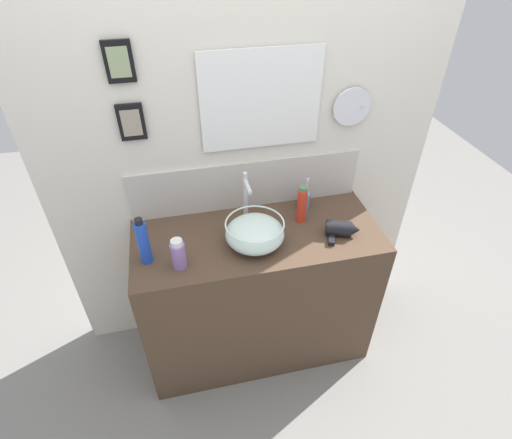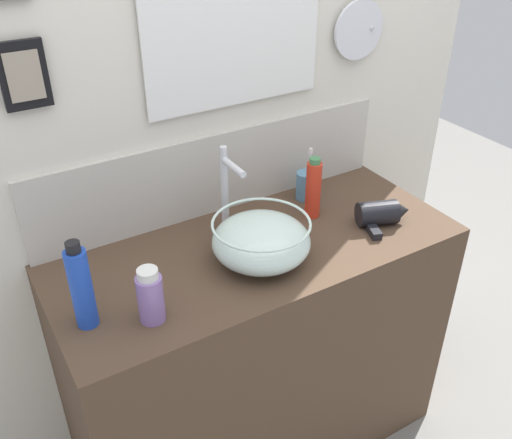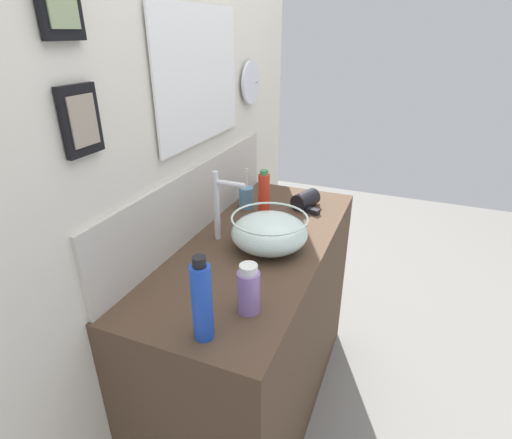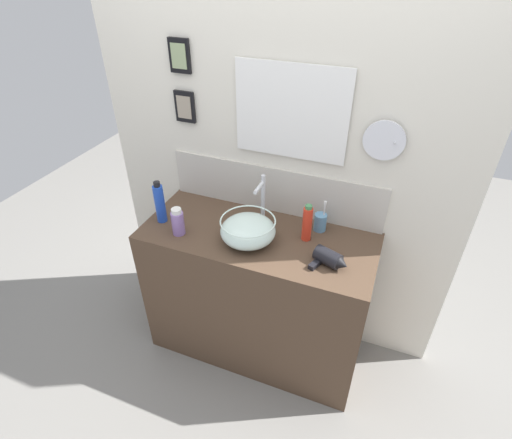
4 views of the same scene
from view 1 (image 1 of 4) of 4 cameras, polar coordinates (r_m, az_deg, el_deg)
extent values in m
plane|color=gray|center=(2.65, 0.19, -16.84)|extent=(6.00, 6.00, 0.00)
cube|color=#4C3828|center=(2.30, 0.21, -10.57)|extent=(1.25, 0.52, 0.88)
cube|color=silver|center=(2.07, -1.57, 8.81)|extent=(2.02, 0.06, 2.31)
cube|color=beige|center=(2.11, -1.30, 4.96)|extent=(1.22, 0.02, 0.27)
cube|color=white|center=(1.92, 0.73, 16.71)|extent=(0.51, 0.01, 0.41)
cube|color=white|center=(1.91, 0.78, 16.63)|extent=(0.57, 0.01, 0.47)
cylinder|color=silver|center=(2.07, 13.54, 15.37)|extent=(0.19, 0.01, 0.19)
cylinder|color=silver|center=(2.11, 14.61, 15.57)|extent=(0.01, 0.06, 0.01)
cube|color=black|center=(1.80, -18.99, 20.54)|extent=(0.11, 0.02, 0.17)
cube|color=gray|center=(1.79, -19.00, 20.46)|extent=(0.08, 0.01, 0.12)
cube|color=black|center=(1.89, -17.36, 13.13)|extent=(0.11, 0.02, 0.17)
cube|color=gray|center=(1.88, -17.37, 13.02)|extent=(0.08, 0.01, 0.12)
ellipsoid|color=silver|center=(1.90, -0.17, -2.01)|extent=(0.28, 0.28, 0.13)
torus|color=silver|center=(1.86, -0.18, -0.57)|extent=(0.28, 0.28, 0.01)
torus|color=#B2B7BC|center=(1.94, -0.17, -3.40)|extent=(0.11, 0.11, 0.01)
cylinder|color=silver|center=(2.03, -1.49, 3.03)|extent=(0.02, 0.02, 0.25)
cylinder|color=silver|center=(1.92, -1.20, 4.79)|extent=(0.02, 0.12, 0.02)
cylinder|color=silver|center=(1.95, -1.56, 6.33)|extent=(0.02, 0.02, 0.03)
cylinder|color=black|center=(2.01, 11.70, -1.22)|extent=(0.15, 0.12, 0.08)
cone|color=black|center=(2.02, 14.03, -1.42)|extent=(0.07, 0.08, 0.07)
cube|color=black|center=(1.99, 10.73, -2.66)|extent=(0.06, 0.09, 0.02)
cylinder|color=#598CB2|center=(2.16, 6.79, 2.72)|extent=(0.07, 0.07, 0.10)
cylinder|color=white|center=(2.14, 7.22, 3.59)|extent=(0.01, 0.01, 0.16)
cube|color=white|center=(2.09, 7.41, 5.59)|extent=(0.01, 0.01, 0.02)
cylinder|color=red|center=(2.04, 6.54, 1.95)|extent=(0.05, 0.05, 0.19)
cylinder|color=#3F7F4C|center=(1.98, 6.76, 4.36)|extent=(0.03, 0.03, 0.02)
cylinder|color=#8C6BB2|center=(1.82, -11.00, -5.07)|extent=(0.07, 0.07, 0.13)
cylinder|color=silver|center=(1.77, -11.29, -3.25)|extent=(0.05, 0.05, 0.02)
cylinder|color=blue|center=(1.85, -15.78, -3.24)|extent=(0.05, 0.05, 0.22)
cylinder|color=black|center=(1.78, -16.44, -0.27)|extent=(0.03, 0.03, 0.03)
camera|label=2|loc=(0.57, -52.56, -13.47)|focal=40.00mm
camera|label=3|loc=(1.44, -49.90, 1.08)|focal=28.00mm
camera|label=4|loc=(0.95, 83.07, 4.29)|focal=28.00mm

